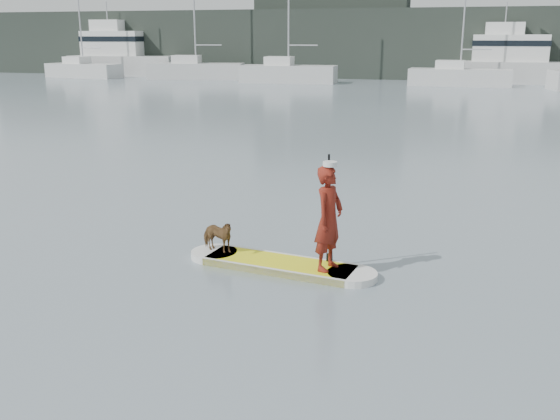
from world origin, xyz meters
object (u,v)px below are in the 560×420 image
(paddleboard, at_px, (280,265))
(motor_yacht_a, at_px, (516,61))
(dog, at_px, (217,236))
(paddler, at_px, (329,218))
(sailboat_c, at_px, (288,72))
(sailboat_d, at_px, (459,75))
(sailboat_a, at_px, (83,69))
(motor_yacht_b, at_px, (120,55))
(sailboat_b, at_px, (195,69))

(paddleboard, relative_size, motor_yacht_a, 0.31)
(paddleboard, xyz_separation_m, motor_yacht_a, (6.76, 45.38, 1.70))
(dog, height_order, motor_yacht_a, motor_yacht_a)
(paddler, xyz_separation_m, sailboat_c, (-11.88, 40.91, -0.13))
(paddleboard, height_order, sailboat_d, sailboat_d)
(sailboat_c, bearing_deg, dog, -79.02)
(paddleboard, bearing_deg, sailboat_a, 134.13)
(paddleboard, height_order, motor_yacht_b, motor_yacht_b)
(dog, xyz_separation_m, motor_yacht_a, (7.94, 45.22, 1.36))
(sailboat_c, distance_m, motor_yacht_a, 18.42)
(paddleboard, bearing_deg, motor_yacht_b, 130.29)
(sailboat_b, height_order, sailboat_c, sailboat_b)
(sailboat_b, distance_m, sailboat_d, 22.67)
(sailboat_a, bearing_deg, sailboat_d, 8.59)
(sailboat_b, bearing_deg, sailboat_c, -24.43)
(paddler, height_order, sailboat_d, sailboat_d)
(paddler, relative_size, sailboat_a, 0.16)
(motor_yacht_b, bearing_deg, sailboat_a, -116.24)
(paddler, distance_m, motor_yacht_a, 45.89)
(motor_yacht_a, bearing_deg, sailboat_c, -165.19)
(paddleboard, distance_m, motor_yacht_a, 45.91)
(dog, relative_size, sailboat_c, 0.06)
(paddleboard, bearing_deg, paddler, -0.00)
(sailboat_d, height_order, motor_yacht_a, sailboat_d)
(motor_yacht_b, bearing_deg, sailboat_c, -19.49)
(dog, relative_size, sailboat_b, 0.05)
(sailboat_a, xyz_separation_m, motor_yacht_a, (37.56, 3.48, 1.02))
(sailboat_c, relative_size, motor_yacht_a, 1.06)
(sailboat_b, xyz_separation_m, motor_yacht_a, (26.94, 2.30, 0.90))
(dog, distance_m, sailboat_b, 46.94)
(sailboat_c, bearing_deg, sailboat_a, 174.11)
(paddleboard, bearing_deg, dog, -180.00)
(motor_yacht_a, bearing_deg, sailboat_a, -174.34)
(sailboat_a, bearing_deg, sailboat_b, 15.94)
(paddler, bearing_deg, paddleboard, 98.61)
(sailboat_d, xyz_separation_m, motor_yacht_b, (-31.60, 4.53, 1.12))
(paddler, height_order, sailboat_c, sailboat_c)
(paddleboard, distance_m, dog, 1.23)
(paddleboard, bearing_deg, sailboat_c, 112.97)
(paddleboard, distance_m, sailboat_c, 42.27)
(paddler, height_order, motor_yacht_b, motor_yacht_b)
(paddler, bearing_deg, sailboat_c, 32.62)
(motor_yacht_a, relative_size, motor_yacht_b, 0.99)
(sailboat_a, height_order, sailboat_c, sailboat_c)
(sailboat_b, height_order, sailboat_d, sailboat_b)
(motor_yacht_b, bearing_deg, dog, -62.41)
(dog, relative_size, motor_yacht_a, 0.06)
(sailboat_c, relative_size, motor_yacht_b, 1.05)
(sailboat_b, relative_size, motor_yacht_b, 1.18)
(sailboat_c, bearing_deg, sailboat_b, 163.26)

